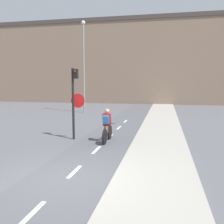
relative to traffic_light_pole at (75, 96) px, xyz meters
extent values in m
plane|color=#5B5B60|center=(1.52, -4.69, -2.08)|extent=(120.00, 120.00, 0.00)
cube|color=#56565B|center=(1.52, -4.69, -2.07)|extent=(2.48, 60.00, 0.02)
cube|color=white|center=(1.52, -6.69, -2.06)|extent=(0.12, 1.10, 0.00)
cube|color=white|center=(1.52, -4.19, -2.06)|extent=(0.12, 1.10, 0.00)
cube|color=white|center=(1.52, -1.69, -2.06)|extent=(0.12, 1.10, 0.00)
cube|color=white|center=(1.52, 0.81, -2.06)|extent=(0.12, 1.10, 0.00)
cube|color=white|center=(1.52, 3.31, -2.06)|extent=(0.12, 1.10, 0.00)
cube|color=white|center=(1.52, 5.81, -2.06)|extent=(0.12, 1.10, 0.00)
cube|color=#A8A399|center=(3.96, -4.69, -2.06)|extent=(2.40, 60.00, 0.05)
cube|color=#89705B|center=(1.52, 22.36, 3.02)|extent=(60.00, 5.00, 10.20)
cube|color=#473D38|center=(1.52, 22.36, 8.37)|extent=(60.00, 5.20, 0.50)
cylinder|color=black|center=(-0.08, 0.00, -0.39)|extent=(0.11, 0.11, 3.38)
cube|color=black|center=(0.07, 0.00, 1.02)|extent=(0.20, 0.20, 0.44)
sphere|color=red|center=(0.07, -0.11, 1.13)|extent=(0.09, 0.09, 0.09)
cone|color=red|center=(0.15, 0.00, -0.22)|extent=(0.67, 0.01, 0.67)
cone|color=silver|center=(0.15, 0.00, -0.22)|extent=(0.60, 0.02, 0.60)
cylinder|color=gray|center=(-2.89, 10.15, 1.77)|extent=(0.14, 0.14, 7.71)
sphere|color=silver|center=(-2.89, 10.15, 5.73)|extent=(0.36, 0.36, 0.36)
cylinder|color=black|center=(1.62, -0.70, -1.73)|extent=(0.07, 0.70, 0.70)
cylinder|color=black|center=(1.62, 0.33, -1.73)|extent=(0.07, 0.70, 0.70)
cylinder|color=maroon|center=(1.62, 0.01, -1.55)|extent=(0.04, 0.66, 0.43)
cylinder|color=maroon|center=(1.62, -0.47, -1.53)|extent=(0.04, 0.34, 0.46)
cylinder|color=maroon|center=(1.62, -0.15, -1.33)|extent=(0.04, 0.95, 0.07)
cylinder|color=maroon|center=(1.62, -0.51, -1.74)|extent=(0.04, 0.39, 0.05)
cylinder|color=black|center=(1.62, 0.33, -1.30)|extent=(0.46, 0.03, 0.03)
cube|color=maroon|center=(1.62, -0.26, -1.03)|extent=(0.36, 0.31, 0.59)
sphere|color=tan|center=(1.62, -0.22, -0.66)|extent=(0.22, 0.22, 0.22)
cylinder|color=#232328|center=(1.52, -0.29, -1.48)|extent=(0.04, 0.07, 0.44)
cylinder|color=#232328|center=(1.72, -0.29, -1.48)|extent=(0.04, 0.07, 0.44)
cube|color=#3370B2|center=(1.62, -0.44, -1.01)|extent=(0.28, 0.23, 0.39)
camera|label=1|loc=(4.15, -11.10, 0.65)|focal=40.00mm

